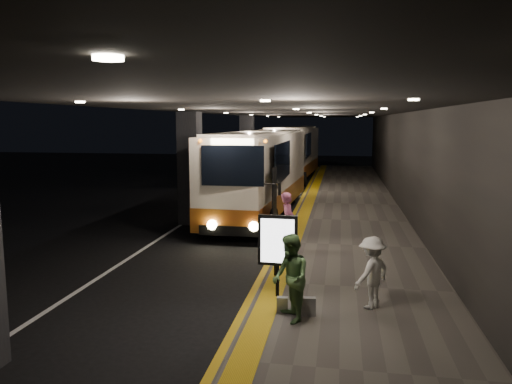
% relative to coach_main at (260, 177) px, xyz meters
% --- Properties ---
extents(ground, '(90.00, 90.00, 0.00)m').
position_rel_coach_main_xyz_m(ground, '(-0.94, -6.21, -1.68)').
color(ground, black).
extents(lane_line_white, '(0.12, 50.00, 0.01)m').
position_rel_coach_main_xyz_m(lane_line_white, '(-2.74, -1.21, -1.68)').
color(lane_line_white, silver).
rests_on(lane_line_white, ground).
extents(kerb_stripe_yellow, '(0.18, 50.00, 0.01)m').
position_rel_coach_main_xyz_m(kerb_stripe_yellow, '(1.41, -1.21, -1.68)').
color(kerb_stripe_yellow, gold).
rests_on(kerb_stripe_yellow, ground).
extents(sidewalk, '(4.50, 50.00, 0.15)m').
position_rel_coach_main_xyz_m(sidewalk, '(3.81, -1.21, -1.61)').
color(sidewalk, '#514C44').
rests_on(sidewalk, ground).
extents(tactile_strip, '(0.50, 50.00, 0.01)m').
position_rel_coach_main_xyz_m(tactile_strip, '(1.91, -1.21, -1.52)').
color(tactile_strip, gold).
rests_on(tactile_strip, sidewalk).
extents(terminal_wall, '(0.10, 50.00, 6.00)m').
position_rel_coach_main_xyz_m(terminal_wall, '(6.06, -1.21, 1.32)').
color(terminal_wall, black).
rests_on(terminal_wall, ground).
extents(support_columns, '(0.80, 24.80, 4.40)m').
position_rel_coach_main_xyz_m(support_columns, '(-2.44, -2.21, 0.52)').
color(support_columns, black).
rests_on(support_columns, ground).
extents(canopy, '(9.00, 50.00, 0.40)m').
position_rel_coach_main_xyz_m(canopy, '(1.56, -1.21, 2.92)').
color(canopy, black).
rests_on(canopy, support_columns).
extents(coach_main, '(2.94, 11.33, 3.50)m').
position_rel_coach_main_xyz_m(coach_main, '(0.00, 0.00, 0.00)').
color(coach_main, beige).
rests_on(coach_main, ground).
extents(coach_second, '(2.95, 11.43, 3.56)m').
position_rel_coach_main_xyz_m(coach_second, '(0.11, 13.33, 0.03)').
color(coach_second, beige).
rests_on(coach_second, ground).
extents(passenger_boarding, '(0.47, 0.68, 1.77)m').
position_rel_coach_main_xyz_m(passenger_boarding, '(1.86, -6.30, -0.65)').
color(passenger_boarding, '#B1527B').
rests_on(passenger_boarding, sidewalk).
extents(passenger_waiting_green, '(0.80, 0.97, 1.72)m').
position_rel_coach_main_xyz_m(passenger_waiting_green, '(2.48, -11.65, -0.67)').
color(passenger_waiting_green, '#4F7842').
rests_on(passenger_waiting_green, sidewalk).
extents(passenger_waiting_white, '(0.98, 1.05, 1.52)m').
position_rel_coach_main_xyz_m(passenger_waiting_white, '(4.08, -10.68, -0.77)').
color(passenger_waiting_white, silver).
rests_on(passenger_waiting_white, sidewalk).
extents(bag_polka, '(0.32, 0.16, 0.38)m').
position_rel_coach_main_xyz_m(bag_polka, '(2.81, -11.34, -1.34)').
color(bag_polka, black).
rests_on(bag_polka, sidewalk).
extents(bag_plain, '(0.23, 0.14, 0.28)m').
position_rel_coach_main_xyz_m(bag_plain, '(2.27, -11.15, -1.39)').
color(bag_plain, '#B9B6AD').
rests_on(bag_plain, sidewalk).
extents(info_sign, '(0.87, 0.16, 1.84)m').
position_rel_coach_main_xyz_m(info_sign, '(2.06, -10.35, -0.29)').
color(info_sign, black).
rests_on(info_sign, sidewalk).
extents(stanchion_post, '(0.05, 0.05, 0.99)m').
position_rel_coach_main_xyz_m(stanchion_post, '(1.81, -8.87, -1.03)').
color(stanchion_post, black).
rests_on(stanchion_post, sidewalk).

